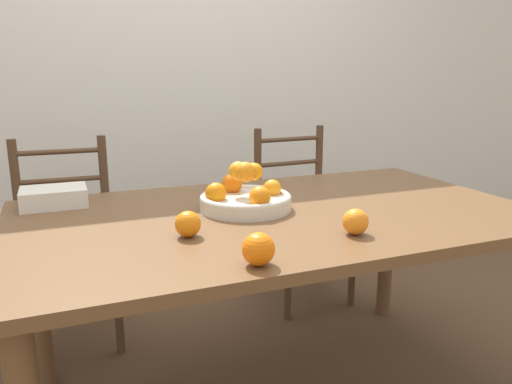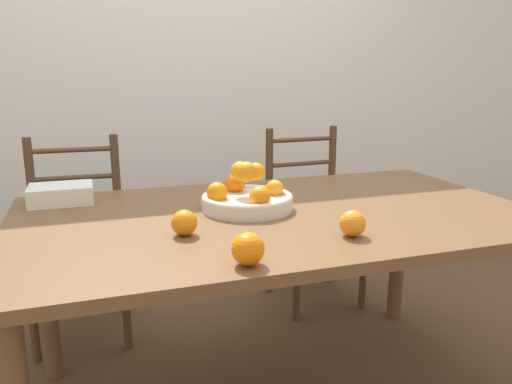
# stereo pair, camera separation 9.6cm
# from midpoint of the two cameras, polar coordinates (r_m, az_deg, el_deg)

# --- Properties ---
(wall_back) EXTENTS (8.00, 0.06, 2.60)m
(wall_back) POSITION_cam_midpoint_polar(r_m,az_deg,el_deg) (3.11, -6.93, 15.21)
(wall_back) COLOR silver
(wall_back) RESTS_ON ground_plane
(dining_table) EXTENTS (1.76, 1.02, 0.74)m
(dining_table) POSITION_cam_midpoint_polar(r_m,az_deg,el_deg) (1.74, 4.11, -4.95)
(dining_table) COLOR brown
(dining_table) RESTS_ON ground_plane
(fruit_bowl) EXTENTS (0.32, 0.32, 0.17)m
(fruit_bowl) POSITION_cam_midpoint_polar(r_m,az_deg,el_deg) (1.73, 0.52, -0.53)
(fruit_bowl) COLOR beige
(fruit_bowl) RESTS_ON dining_table
(orange_loose_0) EXTENTS (0.08, 0.08, 0.08)m
(orange_loose_0) POSITION_cam_midpoint_polar(r_m,az_deg,el_deg) (1.48, 12.82, -3.54)
(orange_loose_0) COLOR orange
(orange_loose_0) RESTS_ON dining_table
(orange_loose_1) EXTENTS (0.08, 0.08, 0.08)m
(orange_loose_1) POSITION_cam_midpoint_polar(r_m,az_deg,el_deg) (1.46, -6.34, -3.53)
(orange_loose_1) COLOR orange
(orange_loose_1) RESTS_ON dining_table
(orange_loose_2) EXTENTS (0.08, 0.08, 0.08)m
(orange_loose_2) POSITION_cam_midpoint_polar(r_m,az_deg,el_deg) (1.23, 1.32, -6.56)
(orange_loose_2) COLOR orange
(orange_loose_2) RESTS_ON dining_table
(chair_left) EXTENTS (0.43, 0.41, 0.92)m
(chair_left) POSITION_cam_midpoint_polar(r_m,az_deg,el_deg) (2.42, -18.62, -5.30)
(chair_left) COLOR #513823
(chair_left) RESTS_ON ground_plane
(chair_right) EXTENTS (0.44, 0.42, 0.92)m
(chair_right) POSITION_cam_midpoint_polar(r_m,az_deg,el_deg) (2.68, 7.45, -2.91)
(chair_right) COLOR #513823
(chair_right) RESTS_ON ground_plane
(book_stack) EXTENTS (0.22, 0.17, 0.07)m
(book_stack) POSITION_cam_midpoint_polar(r_m,az_deg,el_deg) (1.93, -20.06, -0.23)
(book_stack) COLOR silver
(book_stack) RESTS_ON dining_table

